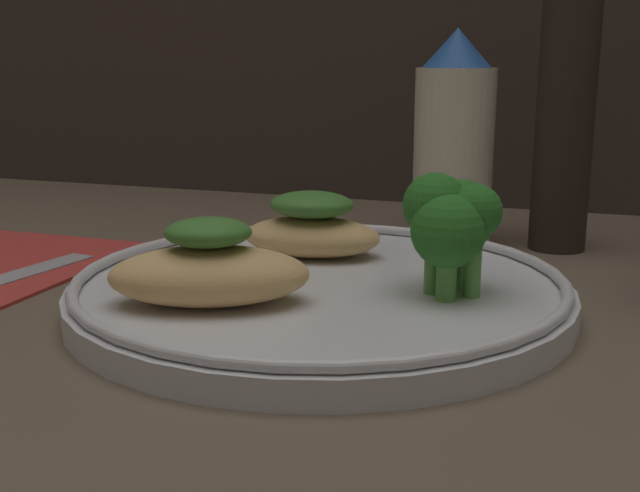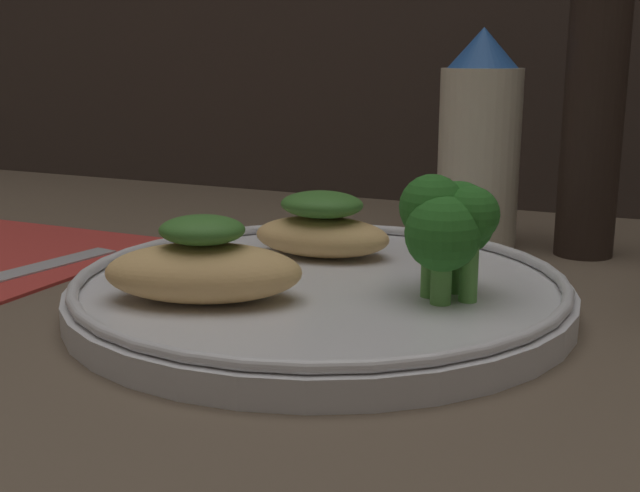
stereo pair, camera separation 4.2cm
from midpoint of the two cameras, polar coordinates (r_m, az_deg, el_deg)
name	(u,v)px [view 1 (the left image)]	position (r cm, az deg, el deg)	size (l,w,h in cm)	color
ground_plane	(320,316)	(43.28, -2.80, -5.06)	(180.00, 180.00, 1.00)	brown
plate	(320,290)	(42.84, -2.83, -3.17)	(26.63, 26.63, 2.00)	silver
grilled_meat_front	(209,270)	(39.29, -10.96, -1.75)	(10.98, 8.53, 4.27)	tan
grilled_meat_middle	(312,229)	(48.04, -3.11, 1.22)	(8.77, 5.68, 3.94)	tan
broccoli_bunch	(452,221)	(39.87, 6.41, 1.78)	(4.96, 5.84, 6.19)	#569942
sauce_bottle	(454,142)	(57.83, 7.44, 7.34)	(5.68, 5.68, 15.10)	beige
pepper_grinder	(565,120)	(56.66, 14.98, 8.66)	(3.89, 3.89, 19.31)	black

